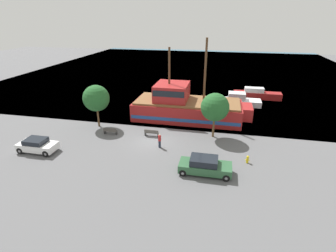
{
  "coord_description": "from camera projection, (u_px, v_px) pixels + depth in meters",
  "views": [
    {
      "loc": [
        7.28,
        -25.57,
        13.24
      ],
      "look_at": [
        1.41,
        2.0,
        1.2
      ],
      "focal_mm": 28.0,
      "sensor_mm": 36.0,
      "label": 1
    }
  ],
  "objects": [
    {
      "name": "pirate_ship",
      "position": [
        186.0,
        106.0,
        35.63
      ],
      "size": [
        15.68,
        6.0,
        10.67
      ],
      "color": "#A31E1E",
      "rests_on": "water_surface"
    },
    {
      "name": "pedestrian_walking_near",
      "position": [
        160.0,
        141.0,
        28.03
      ],
      "size": [
        0.32,
        0.32,
        1.57
      ],
      "color": "#232838",
      "rests_on": "ground_plane"
    },
    {
      "name": "moored_boat_dockside",
      "position": [
        257.0,
        94.0,
        44.55
      ],
      "size": [
        7.81,
        1.82,
        1.84
      ],
      "color": "maroon",
      "rests_on": "water_surface"
    },
    {
      "name": "bench_promenade_west",
      "position": [
        110.0,
        131.0,
        31.21
      ],
      "size": [
        1.61,
        0.45,
        0.85
      ],
      "color": "#4C4742",
      "rests_on": "ground_plane"
    },
    {
      "name": "tree_row_east",
      "position": [
        96.0,
        98.0,
        32.26
      ],
      "size": [
        3.26,
        3.26,
        5.35
      ],
      "color": "brown",
      "rests_on": "ground_plane"
    },
    {
      "name": "fire_hydrant",
      "position": [
        248.0,
        159.0,
        25.2
      ],
      "size": [
        0.42,
        0.25,
        0.76
      ],
      "color": "yellow",
      "rests_on": "ground_plane"
    },
    {
      "name": "parked_car_curb_mid",
      "position": [
        37.0,
        145.0,
        27.17
      ],
      "size": [
        3.95,
        1.9,
        1.45
      ],
      "color": "white",
      "rests_on": "ground_plane"
    },
    {
      "name": "tree_row_mideast",
      "position": [
        215.0,
        107.0,
        29.41
      ],
      "size": [
        3.21,
        3.21,
        5.24
      ],
      "color": "brown",
      "rests_on": "ground_plane"
    },
    {
      "name": "bench_promenade_east",
      "position": [
        152.0,
        133.0,
        30.73
      ],
      "size": [
        1.68,
        0.45,
        0.85
      ],
      "color": "#4C4742",
      "rests_on": "ground_plane"
    },
    {
      "name": "moored_boat_outer",
      "position": [
        239.0,
        100.0,
        41.37
      ],
      "size": [
        6.52,
        2.43,
        1.96
      ],
      "color": "silver",
      "rests_on": "water_surface"
    },
    {
      "name": "water_surface",
      "position": [
        196.0,
        69.0,
        69.17
      ],
      "size": [
        80.0,
        80.0,
        0.0
      ],
      "primitive_type": "plane",
      "color": "#38667F",
      "rests_on": "ground"
    },
    {
      "name": "ground_plane",
      "position": [
        152.0,
        142.0,
        29.59
      ],
      "size": [
        160.0,
        160.0,
        0.0
      ],
      "primitive_type": "plane",
      "color": "#5B5B5E"
    },
    {
      "name": "parked_car_curb_front",
      "position": [
        205.0,
        166.0,
        23.42
      ],
      "size": [
        4.68,
        1.99,
        1.56
      ],
      "color": "#2D5B38",
      "rests_on": "ground_plane"
    }
  ]
}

